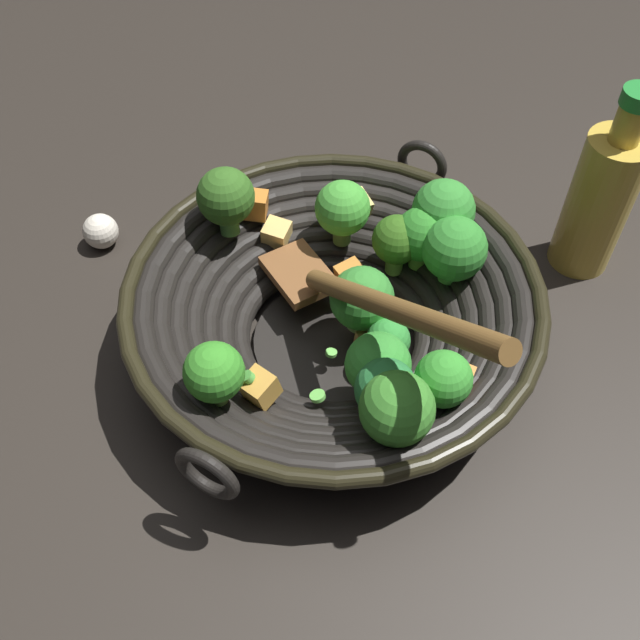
% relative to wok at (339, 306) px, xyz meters
% --- Properties ---
extents(ground_plane, '(4.00, 4.00, 0.00)m').
position_rel_wok_xyz_m(ground_plane, '(0.00, 0.00, -0.06)').
color(ground_plane, '#28231E').
extents(wok, '(0.37, 0.41, 0.22)m').
position_rel_wok_xyz_m(wok, '(0.00, 0.00, 0.00)').
color(wok, black).
rests_on(wok, ground).
extents(cooking_oil_bottle, '(0.06, 0.06, 0.20)m').
position_rel_wok_xyz_m(cooking_oil_bottle, '(-0.15, -0.24, 0.03)').
color(cooking_oil_bottle, gold).
rests_on(cooking_oil_bottle, ground).
extents(garlic_bulb, '(0.04, 0.04, 0.04)m').
position_rel_wok_xyz_m(garlic_bulb, '(0.28, 0.03, -0.04)').
color(garlic_bulb, silver).
rests_on(garlic_bulb, ground).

